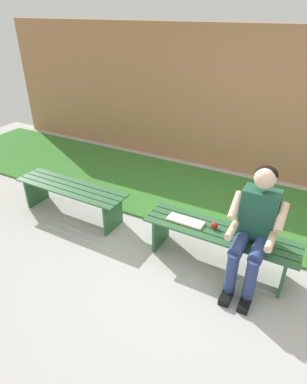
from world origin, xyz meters
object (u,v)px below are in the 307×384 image
at_px(bench_near, 219,239).
at_px(apple, 214,225).
at_px(person_seated, 254,226).
at_px(book_open, 185,221).
at_px(bench_far, 71,194).

xyz_separation_m(bench_near, apple, (0.07, -0.01, 0.14)).
height_order(person_seated, apple, person_seated).
height_order(person_seated, book_open, person_seated).
distance_m(bench_near, apple, 0.16).
bearing_deg(book_open, person_seated, 174.29).
relative_size(bench_far, person_seated, 1.26).
height_order(bench_near, bench_far, same).
bearing_deg(person_seated, bench_near, -16.12).
relative_size(bench_far, book_open, 3.79).
relative_size(person_seated, book_open, 3.01).
bearing_deg(bench_near, apple, -11.91).
bearing_deg(bench_near, person_seated, 163.88).
relative_size(bench_near, bench_far, 1.04).
xyz_separation_m(person_seated, book_open, (0.73, -0.08, -0.23)).
bearing_deg(person_seated, book_open, -6.27).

